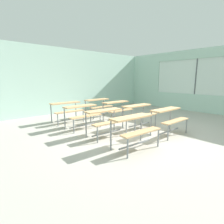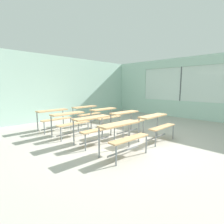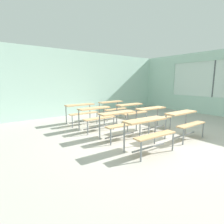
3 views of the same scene
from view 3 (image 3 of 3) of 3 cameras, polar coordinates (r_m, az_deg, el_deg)
name	(u,v)px [view 3 (image 3 of 3)]	position (r m, az deg, el deg)	size (l,w,h in m)	color
ground	(148,137)	(5.29, 11.78, -8.07)	(10.00, 9.00, 0.05)	#ADA89E
wall_back	(78,83)	(8.68, -10.93, 9.21)	(10.00, 0.12, 3.00)	silver
desk_bench_r0c0	(149,128)	(4.05, 11.85, -5.01)	(1.13, 0.64, 0.74)	tan
desk_bench_r0c1	(184,119)	(5.29, 22.58, -2.04)	(1.10, 0.60, 0.74)	tan
desk_bench_r1c0	(120,119)	(4.86, 2.49, -2.27)	(1.12, 0.63, 0.74)	tan
desk_bench_r1c1	(153,114)	(5.82, 13.34, -0.48)	(1.12, 0.63, 0.74)	tan
desk_bench_r2c0	(96,113)	(5.73, -5.22, -0.42)	(1.11, 0.61, 0.74)	tan
desk_bench_r2c1	(131,109)	(6.64, 6.30, 1.00)	(1.11, 0.61, 0.74)	tan
desk_bench_r3c0	(81,109)	(6.62, -10.01, 0.89)	(1.11, 0.60, 0.74)	tan
desk_bench_r3c1	(112,106)	(7.47, 0.11, 2.07)	(1.11, 0.61, 0.74)	tan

